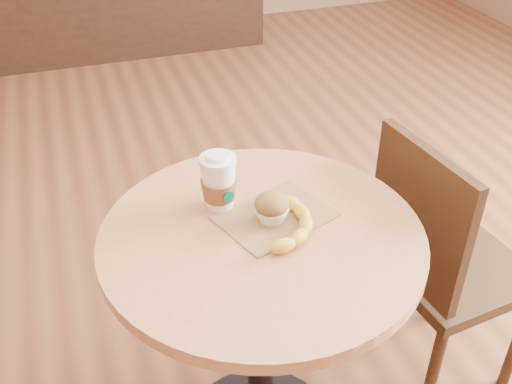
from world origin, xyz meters
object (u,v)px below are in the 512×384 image
cafe_table (261,303)px  muffin (272,208)px  banana (287,219)px  coffee_cup (219,184)px  chair_right (440,261)px

cafe_table → muffin: 0.25m
cafe_table → banana: 0.24m
cafe_table → coffee_cup: bearing=116.3°
cafe_table → banana: bearing=5.9°
chair_right → muffin: size_ratio=10.86×
cafe_table → chair_right: (0.54, 0.06, -0.07)m
chair_right → muffin: bearing=87.2°
cafe_table → chair_right: size_ratio=0.89×
chair_right → banana: (-0.48, -0.06, 0.31)m
banana → coffee_cup: bearing=153.8°
chair_right → muffin: 0.60m
coffee_cup → muffin: bearing=-62.0°
cafe_table → muffin: size_ratio=9.66×
muffin → banana: (0.03, -0.02, -0.02)m
cafe_table → chair_right: 0.55m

